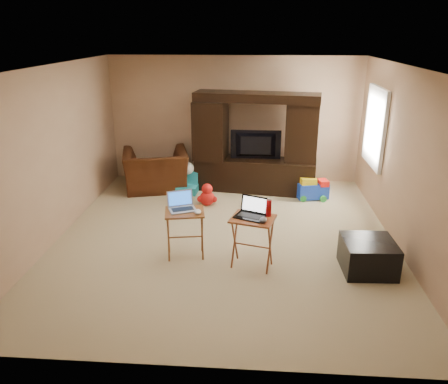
# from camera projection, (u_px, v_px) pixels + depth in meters

# --- Properties ---
(floor) EXTENTS (5.50, 5.50, 0.00)m
(floor) POSITION_uv_depth(u_px,v_px,m) (225.00, 237.00, 6.64)
(floor) COLOR beige
(floor) RESTS_ON ground
(ceiling) EXTENTS (5.50, 5.50, 0.00)m
(ceiling) POSITION_uv_depth(u_px,v_px,m) (225.00, 66.00, 5.77)
(ceiling) COLOR silver
(ceiling) RESTS_ON ground
(wall_back) EXTENTS (5.00, 0.00, 5.00)m
(wall_back) POSITION_uv_depth(u_px,v_px,m) (235.00, 120.00, 8.78)
(wall_back) COLOR tan
(wall_back) RESTS_ON ground
(wall_front) EXTENTS (5.00, 0.00, 5.00)m
(wall_front) POSITION_uv_depth(u_px,v_px,m) (202.00, 248.00, 3.64)
(wall_front) COLOR tan
(wall_front) RESTS_ON ground
(wall_left) EXTENTS (0.00, 5.50, 5.50)m
(wall_left) POSITION_uv_depth(u_px,v_px,m) (55.00, 154.00, 6.38)
(wall_left) COLOR tan
(wall_left) RESTS_ON ground
(wall_right) EXTENTS (0.00, 5.50, 5.50)m
(wall_right) POSITION_uv_depth(u_px,v_px,m) (405.00, 161.00, 6.04)
(wall_right) COLOR tan
(wall_right) RESTS_ON ground
(window_pane) EXTENTS (0.00, 1.20, 1.20)m
(window_pane) POSITION_uv_depth(u_px,v_px,m) (376.00, 127.00, 7.43)
(window_pane) COLOR white
(window_pane) RESTS_ON ground
(window_frame) EXTENTS (0.06, 1.14, 1.34)m
(window_frame) POSITION_uv_depth(u_px,v_px,m) (375.00, 127.00, 7.44)
(window_frame) COLOR white
(window_frame) RESTS_ON ground
(entertainment_center) EXTENTS (2.36, 0.90, 1.88)m
(entertainment_center) POSITION_uv_depth(u_px,v_px,m) (256.00, 143.00, 8.26)
(entertainment_center) COLOR black
(entertainment_center) RESTS_ON floor
(television) EXTENTS (0.96, 0.13, 0.55)m
(television) POSITION_uv_depth(u_px,v_px,m) (256.00, 146.00, 8.23)
(television) COLOR black
(television) RESTS_ON entertainment_center
(recliner) EXTENTS (1.43, 1.32, 0.78)m
(recliner) POSITION_uv_depth(u_px,v_px,m) (156.00, 170.00, 8.48)
(recliner) COLOR #48210F
(recliner) RESTS_ON floor
(child_rocker) EXTENTS (0.41, 0.46, 0.51)m
(child_rocker) POSITION_uv_depth(u_px,v_px,m) (187.00, 180.00, 8.34)
(child_rocker) COLOR teal
(child_rocker) RESTS_ON floor
(plush_toy) EXTENTS (0.37, 0.31, 0.41)m
(plush_toy) POSITION_uv_depth(u_px,v_px,m) (207.00, 194.00, 7.76)
(plush_toy) COLOR red
(plush_toy) RESTS_ON floor
(push_toy) EXTENTS (0.64, 0.51, 0.42)m
(push_toy) POSITION_uv_depth(u_px,v_px,m) (313.00, 188.00, 8.06)
(push_toy) COLOR blue
(push_toy) RESTS_ON floor
(ottoman) EXTENTS (0.67, 0.67, 0.42)m
(ottoman) POSITION_uv_depth(u_px,v_px,m) (368.00, 256.00, 5.65)
(ottoman) COLOR black
(ottoman) RESTS_ON floor
(tray_table_left) EXTENTS (0.58, 0.50, 0.67)m
(tray_table_left) POSITION_uv_depth(u_px,v_px,m) (185.00, 234.00, 5.96)
(tray_table_left) COLOR brown
(tray_table_left) RESTS_ON floor
(tray_table_right) EXTENTS (0.63, 0.56, 0.70)m
(tray_table_right) POSITION_uv_depth(u_px,v_px,m) (252.00, 242.00, 5.69)
(tray_table_right) COLOR brown
(tray_table_right) RESTS_ON floor
(laptop_left) EXTENTS (0.44, 0.40, 0.24)m
(laptop_left) POSITION_uv_depth(u_px,v_px,m) (182.00, 202.00, 5.83)
(laptop_left) COLOR #A2A2A7
(laptop_left) RESTS_ON tray_table_left
(laptop_right) EXTENTS (0.45, 0.42, 0.24)m
(laptop_right) POSITION_uv_depth(u_px,v_px,m) (250.00, 208.00, 5.55)
(laptop_right) COLOR black
(laptop_right) RESTS_ON tray_table_right
(mouse_left) EXTENTS (0.10, 0.14, 0.06)m
(mouse_left) POSITION_uv_depth(u_px,v_px,m) (198.00, 212.00, 5.75)
(mouse_left) COLOR white
(mouse_left) RESTS_ON tray_table_left
(mouse_right) EXTENTS (0.12, 0.16, 0.06)m
(mouse_right) POSITION_uv_depth(u_px,v_px,m) (263.00, 220.00, 5.44)
(mouse_right) COLOR #404145
(mouse_right) RESTS_ON tray_table_right
(water_bottle) EXTENTS (0.07, 0.07, 0.22)m
(water_bottle) POSITION_uv_depth(u_px,v_px,m) (269.00, 208.00, 5.60)
(water_bottle) COLOR red
(water_bottle) RESTS_ON tray_table_right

